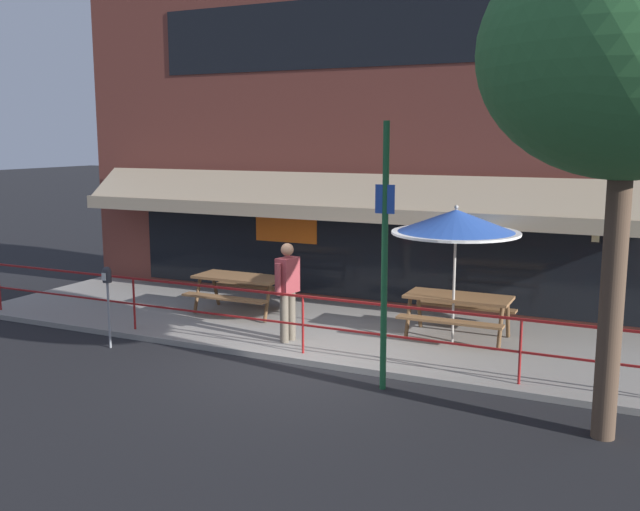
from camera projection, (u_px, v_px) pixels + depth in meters
The scene contains 11 objects.
ground_plane at pixel (295, 364), 11.38m from camera, with size 120.00×120.00×0.00m, color black.
patio_deck at pixel (344, 331), 13.15m from camera, with size 15.00×4.00×0.10m, color gray.
restaurant_building at pixel (389, 116), 14.49m from camera, with size 15.00×1.60×8.08m.
patio_railing at pixel (303, 312), 11.51m from camera, with size 13.84×0.04×0.97m.
picnic_table_left at pixel (240, 284), 14.13m from camera, with size 1.80×1.42×0.76m.
picnic_table_centre at pixel (458, 305), 12.39m from camera, with size 1.80×1.42×0.76m.
patio_umbrella_centre at pixel (456, 223), 11.85m from camera, with size 2.14×2.14×2.38m.
pedestrian_walking at pixel (288, 287), 12.18m from camera, with size 0.30×0.61×1.71m.
parking_meter_near at pixel (107, 282), 12.08m from camera, with size 0.15×0.16×1.42m.
street_sign_pole at pixel (385, 255), 9.95m from camera, with size 0.28×0.09×3.81m.
street_tree_curbside at pixel (640, 34), 7.74m from camera, with size 3.36×3.03×6.46m.
Camera 1 is at (5.03, -9.72, 3.59)m, focal length 40.00 mm.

